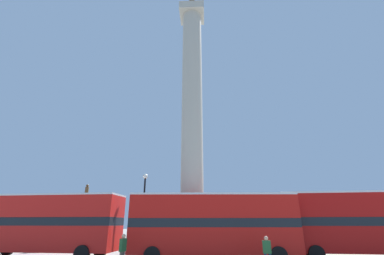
% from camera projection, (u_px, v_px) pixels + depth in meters
% --- Properties ---
extents(ground_plane, '(200.00, 200.00, 0.00)m').
position_uv_depth(ground_plane, '(192.00, 255.00, 20.07)').
color(ground_plane, gray).
extents(monument_column, '(6.39, 6.39, 25.99)m').
position_uv_depth(monument_column, '(192.00, 146.00, 23.18)').
color(monument_column, '#A39E8E').
rests_on(monument_column, ground_plane).
extents(bus_a, '(10.78, 3.47, 4.28)m').
position_uv_depth(bus_a, '(47.00, 222.00, 18.55)').
color(bus_a, red).
rests_on(bus_a, ground_plane).
extents(bus_b, '(11.55, 3.45, 4.35)m').
position_uv_depth(bus_b, '(367.00, 222.00, 17.50)').
color(bus_b, '#A80F0C').
rests_on(bus_b, ground_plane).
extents(bus_c, '(10.96, 3.12, 4.18)m').
position_uv_depth(bus_c, '(213.00, 223.00, 17.13)').
color(bus_c, '#B7140F').
rests_on(bus_c, ground_plane).
extents(equestrian_statue, '(4.19, 3.54, 6.10)m').
position_uv_depth(equestrian_statue, '(81.00, 230.00, 25.13)').
color(equestrian_statue, '#A39E8E').
rests_on(equestrian_statue, ground_plane).
extents(street_lamp, '(0.39, 0.39, 6.08)m').
position_uv_depth(street_lamp, '(143.00, 210.00, 19.91)').
color(street_lamp, black).
rests_on(street_lamp, ground_plane).
extents(pedestrian_near_lamp, '(0.31, 0.49, 1.73)m').
position_uv_depth(pedestrian_near_lamp, '(123.00, 249.00, 14.14)').
color(pedestrian_near_lamp, '#4C473D').
rests_on(pedestrian_near_lamp, ground_plane).
extents(pedestrian_by_plinth, '(0.46, 0.26, 1.65)m').
position_uv_depth(pedestrian_by_plinth, '(267.00, 251.00, 13.51)').
color(pedestrian_by_plinth, '#192347').
rests_on(pedestrian_by_plinth, ground_plane).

